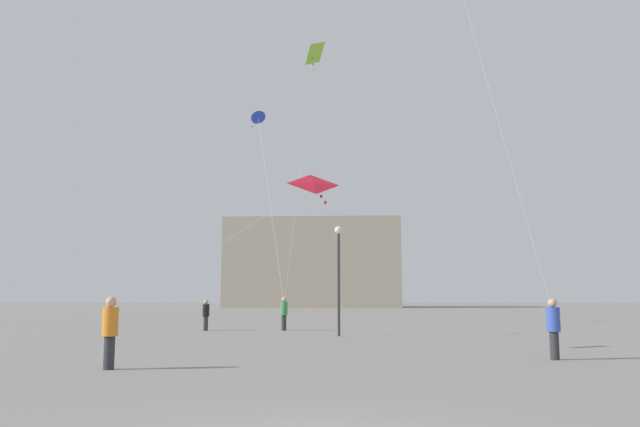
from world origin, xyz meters
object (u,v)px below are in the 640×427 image
(lamppost_west, at_px, (339,262))
(kite_crimson_delta, at_px, (312,186))
(person_in_blue, at_px, (554,326))
(building_left_hall, at_px, (314,263))
(person_in_green, at_px, (284,312))
(person_in_black, at_px, (206,314))
(person_in_orange, at_px, (111,329))
(kite_cobalt_diamond, at_px, (259,119))
(kite_lime_delta, at_px, (314,58))

(lamppost_west, bearing_deg, kite_crimson_delta, -98.01)
(person_in_blue, xyz_separation_m, building_left_hall, (-7.66, 79.98, 5.67))
(person_in_green, height_order, building_left_hall, building_left_hall)
(person_in_green, bearing_deg, person_in_black, 17.12)
(person_in_orange, xyz_separation_m, building_left_hall, (4.17, 82.38, 5.64))
(person_in_orange, relative_size, person_in_black, 1.12)
(kite_cobalt_diamond, xyz_separation_m, kite_crimson_delta, (3.78, -20.12, -7.87))
(person_in_orange, relative_size, kite_cobalt_diamond, 0.14)
(person_in_black, distance_m, lamppost_west, 8.42)
(person_in_blue, distance_m, kite_cobalt_diamond, 28.03)
(person_in_blue, height_order, kite_crimson_delta, kite_crimson_delta)
(person_in_orange, xyz_separation_m, kite_crimson_delta, (4.91, 5.04, 4.46))
(kite_lime_delta, xyz_separation_m, building_left_hall, (-0.72, 69.57, -6.19))
(person_in_green, height_order, person_in_blue, person_in_blue)
(building_left_hall, bearing_deg, person_in_black, -94.30)
(building_left_hall, distance_m, lamppost_west, 69.41)
(building_left_hall, height_order, lamppost_west, building_left_hall)
(kite_crimson_delta, bearing_deg, person_in_black, 114.23)
(person_in_green, distance_m, kite_crimson_delta, 13.50)
(kite_cobalt_diamond, bearing_deg, person_in_green, -73.68)
(building_left_hall, bearing_deg, person_in_orange, -92.90)
(person_in_black, xyz_separation_m, kite_lime_delta, (5.59, -4.68, 11.94))
(person_in_blue, height_order, kite_lime_delta, kite_lime_delta)
(person_in_orange, height_order, lamppost_west, lamppost_west)
(person_in_green, distance_m, building_left_hall, 64.96)
(person_in_black, xyz_separation_m, building_left_hall, (4.87, 64.88, 5.75))
(kite_cobalt_diamond, bearing_deg, kite_lime_delta, -73.04)
(person_in_blue, bearing_deg, lamppost_west, -16.13)
(person_in_blue, bearing_deg, kite_cobalt_diamond, -19.45)
(building_left_hall, bearing_deg, lamppost_west, -88.46)
(kite_crimson_delta, relative_size, building_left_hall, 0.21)
(person_in_orange, relative_size, kite_lime_delta, 0.15)
(person_in_orange, distance_m, kite_cobalt_diamond, 28.05)
(kite_cobalt_diamond, relative_size, kite_crimson_delta, 2.21)
(person_in_green, relative_size, building_left_hall, 0.06)
(person_in_green, relative_size, kite_lime_delta, 0.14)
(person_in_green, bearing_deg, kite_crimson_delta, 111.78)
(kite_lime_delta, bearing_deg, person_in_black, 140.07)
(lamppost_west, bearing_deg, person_in_green, 120.53)
(person_in_blue, relative_size, kite_cobalt_diamond, 0.14)
(person_in_blue, bearing_deg, person_in_orange, 56.83)
(person_in_black, distance_m, kite_cobalt_diamond, 14.73)
(kite_cobalt_diamond, distance_m, kite_lime_delta, 12.92)
(person_in_blue, xyz_separation_m, person_in_black, (-12.53, 15.10, -0.08))
(kite_crimson_delta, bearing_deg, kite_cobalt_diamond, 100.64)
(person_in_blue, xyz_separation_m, lamppost_west, (-5.79, 10.67, 2.37))
(lamppost_west, bearing_deg, kite_cobalt_diamond, 112.09)
(kite_cobalt_diamond, height_order, building_left_hall, kite_cobalt_diamond)
(person_in_green, height_order, kite_cobalt_diamond, kite_cobalt_diamond)
(kite_cobalt_diamond, relative_size, kite_lime_delta, 1.04)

